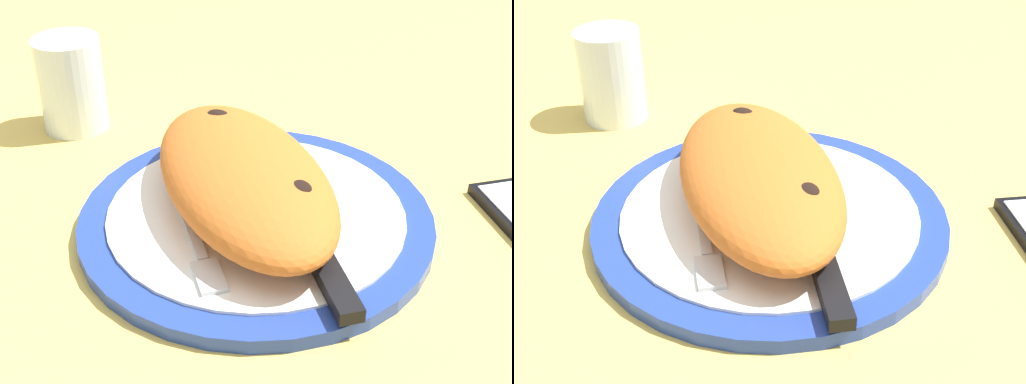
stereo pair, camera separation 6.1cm
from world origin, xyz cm
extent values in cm
cube|color=#DBB756|center=(0.00, 0.00, -1.50)|extent=(150.00, 150.00, 3.00)
cylinder|color=#233D99|center=(0.00, 0.00, 0.68)|extent=(31.79, 31.79, 1.36)
cylinder|color=white|center=(0.00, 0.00, 1.51)|extent=(26.66, 26.66, 0.30)
ellipsoid|color=#C16023|center=(-0.92, -0.93, 4.69)|extent=(29.38, 18.39, 6.06)
ellipsoid|color=black|center=(-8.88, -2.12, 6.77)|extent=(3.54, 3.28, 1.00)
ellipsoid|color=black|center=(4.61, 2.60, 6.80)|extent=(3.23, 3.23, 0.87)
ellipsoid|color=black|center=(7.10, 0.30, 6.76)|extent=(2.18, 1.98, 0.62)
cube|color=silver|center=(0.14, -6.22, 1.86)|extent=(13.09, 2.53, 0.40)
cube|color=silver|center=(8.61, -5.15, 1.86)|extent=(4.24, 2.68, 0.40)
cube|color=silver|center=(-0.20, 3.03, 1.86)|extent=(12.18, 2.68, 0.40)
cube|color=black|center=(10.64, 4.01, 2.26)|extent=(9.84, 2.87, 1.20)
cylinder|color=silver|center=(-22.54, -16.84, 5.21)|extent=(7.22, 7.22, 10.42)
cylinder|color=silver|center=(-22.54, -16.84, 2.29)|extent=(6.65, 6.65, 4.18)
camera|label=1|loc=(50.82, -8.58, 37.31)|focal=49.10mm
camera|label=2|loc=(51.48, -2.47, 37.31)|focal=49.10mm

